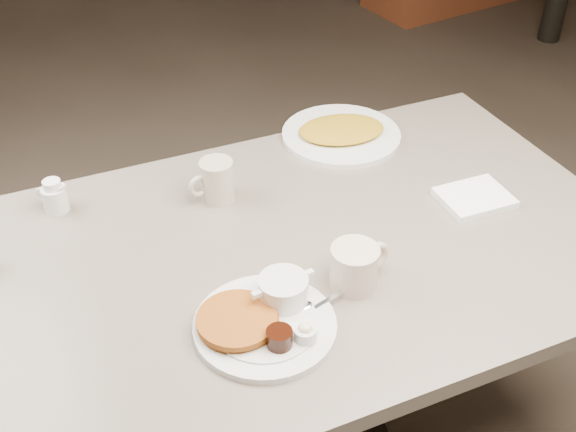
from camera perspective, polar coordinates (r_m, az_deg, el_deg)
name	(u,v)px	position (r m, az deg, el deg)	size (l,w,h in m)	color
diner_table	(291,304)	(1.64, 0.28, -7.07)	(1.50, 0.90, 0.75)	slate
main_plate	(265,316)	(1.34, -1.86, -8.07)	(0.34, 0.30, 0.07)	silver
coffee_mug_near	(356,266)	(1.42, 5.46, -3.99)	(0.15, 0.12, 0.09)	beige
napkin	(474,198)	(1.71, 14.75, 1.42)	(0.16, 0.13, 0.02)	white
coffee_mug_far	(216,181)	(1.65, -5.81, 2.84)	(0.12, 0.09, 0.10)	#B8AF9A
creamer_right	(54,197)	(1.70, -18.26, 1.48)	(0.07, 0.07, 0.08)	white
hash_plate	(341,133)	(1.90, 4.30, 6.66)	(0.36, 0.36, 0.04)	silver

